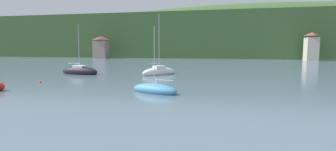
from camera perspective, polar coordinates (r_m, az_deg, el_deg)
name	(u,v)px	position (r m, az deg, el deg)	size (l,w,h in m)	color
wooded_hillside	(240,40)	(135.63, 15.39, 7.39)	(352.00, 56.29, 39.91)	#38562D
shore_building_west	(101,48)	(109.29, -14.32, 5.84)	(5.71, 4.11, 8.77)	gray
shore_building_westcentral	(311,47)	(101.62, 28.57, 5.48)	(3.82, 5.36, 9.53)	#BCB29E
sailboat_far_0	(159,72)	(43.73, -1.92, 0.75)	(5.41, 6.14, 10.38)	white
sailboat_far_3	(80,71)	(47.26, -18.57, 0.85)	(7.37, 3.30, 8.88)	black
sailboat_mid_5	(154,90)	(26.72, -2.94, -3.12)	(5.54, 3.49, 7.04)	teal
mooring_buoy_near	(40,83)	(37.92, -25.97, -1.42)	(0.45, 0.45, 0.45)	red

